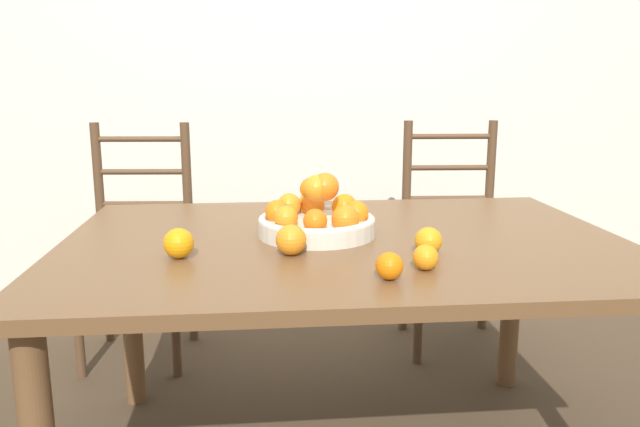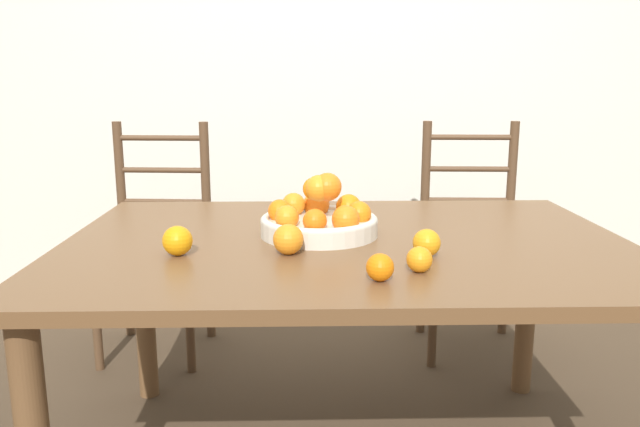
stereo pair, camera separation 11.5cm
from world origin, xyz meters
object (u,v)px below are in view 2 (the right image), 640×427
Objects in this scene: orange_loose_4 at (177,241)px; chair_left at (156,242)px; orange_loose_2 at (380,267)px; orange_loose_3 at (427,243)px; chair_right at (472,240)px; orange_loose_0 at (419,259)px; orange_loose_1 at (288,239)px; fruit_bowl at (320,218)px.

chair_left is (-0.31, 1.05, -0.28)m from orange_loose_4.
orange_loose_2 is 0.89× the size of orange_loose_3.
chair_right is at bearing 66.35° from orange_loose_2.
chair_left is (-0.80, 1.27, -0.27)m from orange_loose_2.
orange_loose_0 is at bearing -48.92° from chair_left.
chair_left reaches higher than orange_loose_4.
orange_loose_0 is 0.86× the size of orange_loose_3.
orange_loose_2 is at bearing -147.53° from orange_loose_0.
chair_right reaches higher than orange_loose_3.
orange_loose_4 is at bearing 165.19° from orange_loose_0.
chair_left is at bearing 126.68° from orange_loose_0.
orange_loose_0 is 0.97× the size of orange_loose_2.
orange_loose_1 is at bearing 0.52° from orange_loose_4.
orange_loose_4 is at bearing 177.70° from orange_loose_3.
orange_loose_0 is 0.77× the size of orange_loose_1.
orange_loose_0 is (0.22, -0.36, -0.02)m from fruit_bowl.
orange_loose_1 is 1.12× the size of orange_loose_3.
fruit_bowl is 0.42m from orange_loose_0.
chair_right is (0.76, 1.05, -0.28)m from orange_loose_1.
orange_loose_3 is at bearing -107.88° from chair_right.
orange_loose_4 is (-0.49, 0.22, 0.01)m from orange_loose_2.
chair_right is (0.68, 0.85, -0.29)m from fruit_bowl.
orange_loose_1 is (-0.08, -0.20, -0.01)m from fruit_bowl.
orange_loose_2 is at bearing -73.73° from fruit_bowl.
orange_loose_1 is 0.35m from orange_loose_3.
orange_loose_1 is at bearing -113.02° from fruit_bowl.
fruit_bowl is 5.51× the size of orange_loose_0.
orange_loose_2 is at bearing -46.71° from orange_loose_1.
orange_loose_0 is at bearing -107.81° from orange_loose_3.
orange_loose_1 is at bearing 175.45° from orange_loose_3.
orange_loose_1 is 1.25× the size of orange_loose_2.
orange_loose_0 is 0.12m from orange_loose_2.
chair_right is (0.41, 1.08, -0.27)m from orange_loose_3.
fruit_bowl reaches higher than orange_loose_4.
chair_left is at bearing 106.52° from orange_loose_4.
fruit_bowl is 4.75× the size of orange_loose_3.
chair_left is at bearing -176.79° from chair_right.
orange_loose_0 is 1.53m from chair_left.
orange_loose_2 is (0.12, -0.42, -0.02)m from fruit_bowl.
fruit_bowl is at bearing 139.13° from orange_loose_3.
fruit_bowl is at bearing 106.27° from orange_loose_2.
orange_loose_0 is 0.14m from orange_loose_3.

